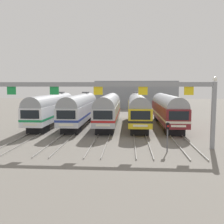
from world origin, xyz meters
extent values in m
plane|color=slate|center=(0.00, 0.00, 0.00)|extent=(160.00, 160.00, 0.00)
cube|color=gray|center=(-9.50, 17.00, 0.07)|extent=(0.07, 70.00, 0.15)
cube|color=gray|center=(-8.06, 17.00, 0.07)|extent=(0.07, 70.00, 0.15)
cube|color=gray|center=(-5.11, 17.00, 0.07)|extent=(0.07, 70.00, 0.15)
cube|color=gray|center=(-3.67, 17.00, 0.07)|extent=(0.07, 70.00, 0.15)
cube|color=gray|center=(-0.72, 17.00, 0.07)|extent=(0.07, 70.00, 0.15)
cube|color=gray|center=(0.72, 17.00, 0.07)|extent=(0.07, 70.00, 0.15)
cube|color=gray|center=(3.67, 17.00, 0.07)|extent=(0.07, 70.00, 0.15)
cube|color=gray|center=(5.11, 17.00, 0.07)|extent=(0.07, 70.00, 0.15)
cube|color=gray|center=(8.06, 17.00, 0.07)|extent=(0.07, 70.00, 0.15)
cube|color=gray|center=(9.50, 17.00, 0.07)|extent=(0.07, 70.00, 0.15)
cube|color=white|center=(-8.78, 0.00, 2.23)|extent=(2.85, 18.00, 2.35)
cube|color=#198C4C|center=(-8.78, 0.00, 1.87)|extent=(2.88, 18.02, 0.28)
cylinder|color=gray|center=(-8.78, 0.00, 3.40)|extent=(2.74, 17.64, 2.74)
cube|color=black|center=(-8.78, -9.02, 2.70)|extent=(2.28, 0.06, 1.03)
cube|color=silver|center=(-8.78, -9.02, 1.47)|extent=(1.71, 0.05, 0.24)
cube|color=black|center=(-8.78, -6.30, 0.53)|extent=(2.28, 2.60, 1.05)
cube|color=black|center=(-8.78, 6.30, 0.53)|extent=(2.28, 2.60, 1.05)
cube|color=#4C4C51|center=(-8.78, 5.04, 4.95)|extent=(1.10, 1.10, 0.20)
cube|color=silver|center=(-4.39, 0.00, 2.23)|extent=(2.85, 18.00, 2.35)
cube|color=navy|center=(-4.39, 0.00, 1.87)|extent=(2.88, 18.02, 0.28)
cylinder|color=gray|center=(-4.39, 0.00, 3.40)|extent=(2.74, 17.64, 2.74)
cube|color=black|center=(-4.39, -9.02, 2.70)|extent=(2.28, 0.06, 1.03)
cube|color=silver|center=(-4.39, -9.02, 1.47)|extent=(1.71, 0.05, 0.24)
cube|color=black|center=(-4.39, -6.30, 0.53)|extent=(2.28, 2.60, 1.05)
cube|color=black|center=(-4.39, 6.30, 0.53)|extent=(2.28, 2.60, 1.05)
cube|color=#4C4C51|center=(-4.39, 5.04, 4.95)|extent=(1.10, 1.10, 0.20)
cube|color=#B2B5BA|center=(0.00, 0.00, 2.23)|extent=(2.85, 18.00, 2.35)
cube|color=#B21E1E|center=(0.00, 0.00, 1.87)|extent=(2.88, 18.02, 0.28)
cylinder|color=gray|center=(0.00, 0.00, 3.40)|extent=(2.74, 17.64, 2.74)
cube|color=black|center=(0.00, -9.02, 2.70)|extent=(2.28, 0.06, 1.03)
cube|color=silver|center=(0.00, -9.02, 1.47)|extent=(1.71, 0.05, 0.24)
cube|color=black|center=(0.00, -6.30, 0.53)|extent=(2.28, 2.60, 1.05)
cube|color=black|center=(0.00, 6.30, 0.53)|extent=(2.28, 2.60, 1.05)
cube|color=gold|center=(4.39, 0.00, 2.23)|extent=(2.85, 18.00, 2.35)
cube|color=black|center=(4.39, 0.00, 1.87)|extent=(2.88, 18.02, 0.28)
cylinder|color=gray|center=(4.39, 0.00, 3.40)|extent=(2.74, 17.64, 2.74)
cube|color=black|center=(4.39, -9.02, 2.70)|extent=(2.28, 0.06, 1.03)
cube|color=silver|center=(4.39, -9.02, 1.47)|extent=(1.71, 0.05, 0.24)
cube|color=black|center=(4.39, -6.30, 0.53)|extent=(2.28, 2.60, 1.05)
cube|color=black|center=(4.39, 6.30, 0.53)|extent=(2.28, 2.60, 1.05)
cube|color=#4C4C51|center=(4.39, 5.04, 4.95)|extent=(1.10, 1.10, 0.20)
cube|color=maroon|center=(8.78, 0.00, 2.23)|extent=(2.85, 18.00, 2.35)
cube|color=beige|center=(8.78, 0.00, 1.87)|extent=(2.88, 18.02, 0.28)
cylinder|color=gray|center=(8.78, 0.00, 3.40)|extent=(2.74, 17.64, 2.74)
cube|color=black|center=(8.78, -9.02, 2.70)|extent=(2.28, 0.06, 1.03)
cube|color=silver|center=(8.78, -9.02, 1.47)|extent=(1.71, 0.05, 0.24)
cube|color=black|center=(8.78, -6.30, 0.53)|extent=(2.28, 2.60, 1.05)
cube|color=black|center=(8.78, 6.30, 0.53)|extent=(2.28, 2.60, 1.05)
cube|color=gray|center=(11.18, -13.50, 3.25)|extent=(0.36, 0.36, 6.50)
cube|color=gray|center=(0.00, -13.50, 6.25)|extent=(22.36, 0.32, 0.44)
cube|color=#198C3F|center=(-8.78, -13.50, 5.63)|extent=(0.90, 0.08, 0.80)
cube|color=#198C3F|center=(-4.39, -13.50, 5.63)|extent=(0.90, 0.08, 0.80)
cube|color=yellow|center=(0.00, -13.50, 5.63)|extent=(0.90, 0.08, 0.80)
cube|color=yellow|center=(4.39, -13.50, 5.63)|extent=(0.90, 0.08, 0.80)
cube|color=yellow|center=(8.78, -13.50, 5.63)|extent=(0.90, 0.08, 0.80)
sphere|color=white|center=(11.18, -13.50, 6.75)|extent=(0.44, 0.44, 0.44)
cylinder|color=#59595E|center=(6.58, -15.17, 1.40)|extent=(0.12, 0.12, 2.81)
cube|color=black|center=(6.58, -15.17, 2.46)|extent=(0.28, 0.24, 0.60)
sphere|color=red|center=(6.58, -15.31, 2.46)|extent=(0.18, 0.18, 0.18)
cube|color=gray|center=(5.00, 33.45, 3.67)|extent=(22.01, 10.00, 7.34)
camera|label=1|loc=(2.99, -38.38, 6.15)|focal=40.71mm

